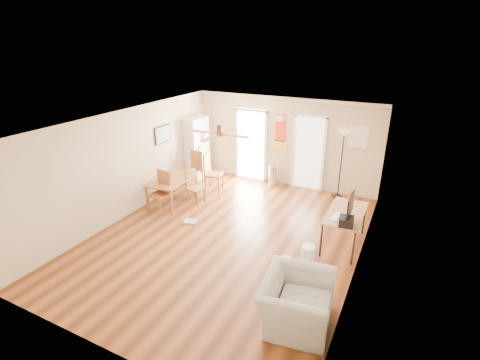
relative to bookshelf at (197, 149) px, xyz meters
The scene contains 30 objects.
floor 3.85m from the bookshelf, 47.16° to the right, with size 7.00×7.00×0.00m, color brown.
ceiling 4.08m from the bookshelf, 47.16° to the right, with size 5.50×7.00×0.00m, color silver, non-canonical shape.
wall_back 2.67m from the bookshelf, 16.72° to the left, with size 5.50×0.04×2.60m, color beige, non-canonical shape.
wall_front 6.74m from the bookshelf, 67.86° to the right, with size 5.50×0.04×2.60m, color beige, non-canonical shape.
wall_left 2.77m from the bookshelf, 94.42° to the right, with size 0.04×7.00×2.60m, color beige, non-canonical shape.
wall_right 5.96m from the bookshelf, 27.37° to the right, with size 0.04×7.00×2.60m, color beige, non-canonical shape.
crown_molding 4.06m from the bookshelf, 47.16° to the right, with size 5.50×7.00×0.08m, color white, non-canonical shape.
kitchen_doorway 1.67m from the bookshelf, 26.66° to the left, with size 0.90×0.10×2.10m, color white, non-canonical shape.
bathroom_doorway 3.37m from the bookshelf, 12.81° to the left, with size 0.80×0.10×2.10m, color white, non-canonical shape.
wall_decal 2.59m from the bookshelf, 17.10° to the left, with size 0.46×0.03×1.10m, color red.
ac_grille 4.71m from the bookshelf, ahead, with size 0.50×0.04×0.60m, color white.
framed_poster 1.54m from the bookshelf, 97.94° to the right, with size 0.04×0.66×0.48m, color black.
ceiling_fan 4.22m from the bookshelf, 50.12° to the right, with size 1.24×1.24×0.20m, color #593819, non-canonical shape.
bookshelf is the anchor object (origin of this frame).
dining_table 1.97m from the bookshelf, 78.07° to the right, with size 0.84×1.40×0.70m, color #A15E34, non-canonical shape.
dining_chair_right_a 1.19m from the bookshelf, 32.79° to the right, with size 0.45×0.45×1.09m, color olive, non-canonical shape.
dining_chair_right_b 1.89m from the bookshelf, 58.91° to the right, with size 0.37×0.37×0.90m, color olive, non-canonical shape.
dining_chair_near 2.49m from the bookshelf, 80.31° to the right, with size 0.43×0.43×1.05m, color brown, non-canonical shape.
dining_chair_far 0.59m from the bookshelf, 40.04° to the right, with size 0.43×0.43×1.05m, color #AB6E37, non-canonical shape.
trash_can 2.49m from the bookshelf, 11.27° to the left, with size 0.29×0.29×0.64m, color #ABAAAD.
torchiere_lamp 4.29m from the bookshelf, ahead, with size 0.36×0.36×1.93m, color black, non-canonical shape.
computer_desk 5.27m from the bookshelf, 21.27° to the right, with size 0.71×1.42×0.76m, color tan, non-canonical shape.
imac 5.51m from the bookshelf, 24.70° to the right, with size 0.08×0.62×0.57m, color black, non-canonical shape.
keyboard 5.22m from the bookshelf, 24.74° to the right, with size 0.13×0.39×0.01m, color white.
printer 5.56m from the bookshelf, 26.16° to the right, with size 0.27×0.32×0.16m, color black.
orange_bottle 5.01m from the bookshelf, 14.95° to the right, with size 0.08×0.08×0.24m, color red.
wastebasket_a 5.35m from the bookshelf, 39.18° to the right, with size 0.23×0.23×0.27m, color white.
wastebasket_b 5.28m from the bookshelf, 32.74° to the right, with size 0.28×0.28×0.32m, color white.
floor_cloth 3.08m from the bookshelf, 61.02° to the right, with size 0.31×0.25×0.04m, color gray.
armchair 6.54m from the bookshelf, 43.96° to the right, with size 1.18×1.03×0.77m, color #B0B0AB.
Camera 1 is at (3.32, -6.07, 4.16)m, focal length 26.70 mm.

